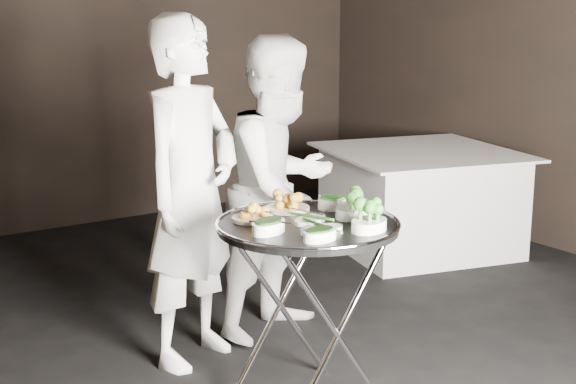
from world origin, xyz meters
TOP-DOWN VIEW (x-y plane):
  - wall_back at (0.00, 3.52)m, footprint 6.00×0.05m
  - tray_stand at (0.08, -0.08)m, footprint 0.56×0.48m
  - serving_tray at (0.08, -0.08)m, footprint 0.79×0.79m
  - potato_plate_a at (-0.10, 0.08)m, footprint 0.18×0.18m
  - potato_plate_b at (0.12, 0.15)m, footprint 0.20×0.20m
  - greens_bowl at (0.31, 0.06)m, footprint 0.13×0.13m
  - asparagus_plate_a at (0.09, -0.08)m, footprint 0.21×0.16m
  - asparagus_plate_b at (0.04, -0.23)m, footprint 0.20×0.11m
  - spinach_bowl_a at (-0.15, -0.11)m, footprint 0.21×0.17m
  - spinach_bowl_b at (-0.04, -0.32)m, footprint 0.17×0.12m
  - broccoli_bowl_a at (0.29, -0.11)m, footprint 0.22×0.19m
  - broccoli_bowl_b at (0.21, -0.32)m, footprint 0.22×0.19m
  - serving_utensils at (0.09, -0.01)m, footprint 0.57×0.41m
  - waiter_left at (-0.10, 0.66)m, footprint 0.74×0.64m
  - waiter_right at (0.47, 0.71)m, footprint 0.93×0.81m
  - dining_table at (2.17, 1.45)m, footprint 1.28×1.28m

SIDE VIEW (x-z plane):
  - dining_table at x=2.17m, z-range 0.00..0.73m
  - tray_stand at x=0.08m, z-range 0.05..0.88m
  - waiter_right at x=0.47m, z-range 0.00..1.61m
  - serving_tray at x=0.08m, z-range 0.81..0.86m
  - waiter_left at x=-0.10m, z-range 0.00..1.72m
  - asparagus_plate_a at x=0.09m, z-range 0.84..0.88m
  - asparagus_plate_b at x=0.04m, z-range 0.84..0.88m
  - potato_plate_a at x=-0.10m, z-range 0.84..0.91m
  - spinach_bowl_b at x=-0.04m, z-range 0.84..0.91m
  - potato_plate_b at x=0.12m, z-range 0.84..0.91m
  - spinach_bowl_a at x=-0.15m, z-range 0.84..0.91m
  - greens_bowl at x=0.31m, z-range 0.84..0.92m
  - broccoli_bowl_b at x=0.21m, z-range 0.84..0.92m
  - broccoli_bowl_a at x=0.29m, z-range 0.84..0.92m
  - serving_utensils at x=0.09m, z-range 0.89..0.90m
  - wall_back at x=0.00m, z-range 0.00..3.00m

